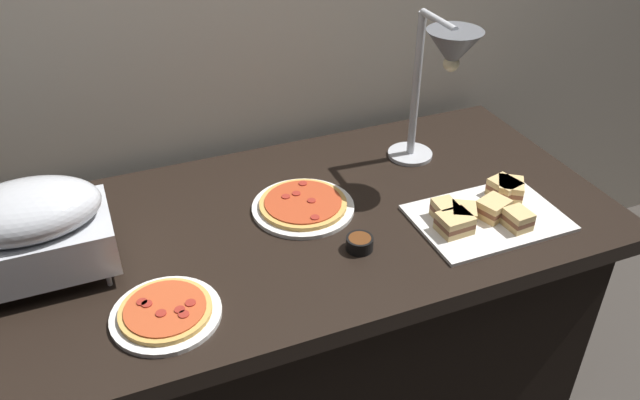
# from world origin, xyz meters

# --- Properties ---
(back_wall) EXTENTS (4.40, 0.04, 2.40)m
(back_wall) POSITION_xyz_m (0.00, 0.50, 1.20)
(back_wall) COLOR beige
(back_wall) RESTS_ON ground_plane
(buffet_table) EXTENTS (1.90, 0.84, 0.76)m
(buffet_table) POSITION_xyz_m (0.00, 0.00, 0.39)
(buffet_table) COLOR black
(buffet_table) RESTS_ON ground_plane
(chafing_dish) EXTENTS (0.34, 0.23, 0.25)m
(chafing_dish) POSITION_xyz_m (-0.56, 0.02, 0.90)
(chafing_dish) COLOR #B7BABF
(chafing_dish) RESTS_ON buffet_table
(heat_lamp) EXTENTS (0.15, 0.31, 0.47)m
(heat_lamp) POSITION_xyz_m (0.53, 0.06, 1.12)
(heat_lamp) COLOR #B7BABF
(heat_lamp) RESTS_ON buffet_table
(pizza_plate_front) EXTENTS (0.28, 0.28, 0.03)m
(pizza_plate_front) POSITION_xyz_m (0.11, 0.04, 0.77)
(pizza_plate_front) COLOR white
(pizza_plate_front) RESTS_ON buffet_table
(pizza_plate_center) EXTENTS (0.25, 0.25, 0.03)m
(pizza_plate_center) POSITION_xyz_m (-0.32, -0.23, 0.77)
(pizza_plate_center) COLOR white
(pizza_plate_center) RESTS_ON buffet_table
(sandwich_platter) EXTENTS (0.40, 0.28, 0.06)m
(sandwich_platter) POSITION_xyz_m (0.56, -0.18, 0.78)
(sandwich_platter) COLOR white
(sandwich_platter) RESTS_ON buffet_table
(sauce_cup_near) EXTENTS (0.07, 0.07, 0.04)m
(sauce_cup_near) POSITION_xyz_m (0.18, -0.18, 0.78)
(sauce_cup_near) COLOR black
(sauce_cup_near) RESTS_ON buffet_table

